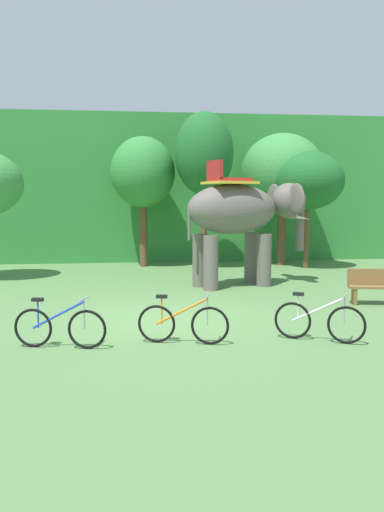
{
  "coord_description": "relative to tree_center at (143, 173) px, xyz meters",
  "views": [
    {
      "loc": [
        -0.78,
        -11.91,
        2.69
      ],
      "look_at": [
        0.85,
        1.0,
        1.3
      ],
      "focal_mm": 38.39,
      "sensor_mm": 36.0,
      "label": 1
    }
  ],
  "objects": [
    {
      "name": "tree_center",
      "position": [
        0.0,
        0.0,
        0.0
      ],
      "size": [
        2.49,
        2.49,
        5.04
      ],
      "color": "brown",
      "rests_on": "ground"
    },
    {
      "name": "foliage_hedge",
      "position": [
        -0.01,
        4.32,
        -0.56
      ],
      "size": [
        36.0,
        6.0,
        6.16
      ],
      "primitive_type": "cube",
      "color": "#338438",
      "rests_on": "ground"
    },
    {
      "name": "tree_center_left",
      "position": [
        5.51,
        -0.17,
        0.03
      ],
      "size": [
        3.27,
        3.27,
        5.21
      ],
      "color": "brown",
      "rests_on": "ground"
    },
    {
      "name": "bike_orange",
      "position": [
        0.28,
        -11.56,
        -3.26
      ],
      "size": [
        1.66,
        0.63,
        0.92
      ],
      "color": "black",
      "rests_on": "ground"
    },
    {
      "name": "tree_left",
      "position": [
        6.17,
        -1.26,
        -0.32
      ],
      "size": [
        2.77,
        2.77,
        4.44
      ],
      "color": "brown",
      "rests_on": "ground"
    },
    {
      "name": "elephant",
      "position": [
        2.8,
        -5.11,
        -1.44
      ],
      "size": [
        4.24,
        2.63,
        3.78
      ],
      "color": "#665E56",
      "rests_on": "ground"
    },
    {
      "name": "tree_far_left",
      "position": [
        2.25,
        -0.97,
        0.66
      ],
      "size": [
        2.19,
        2.19,
        5.88
      ],
      "color": "brown",
      "rests_on": "ground"
    },
    {
      "name": "bike_white",
      "position": [
        2.84,
        -11.71,
        -3.26
      ],
      "size": [
        1.51,
        0.9,
        0.92
      ],
      "color": "black",
      "rests_on": "ground"
    },
    {
      "name": "ground_plane",
      "position": [
        -0.01,
        -9.49,
        -3.64
      ],
      "size": [
        80.0,
        80.0,
        0.0
      ],
      "primitive_type": "plane",
      "color": "#567F47"
    },
    {
      "name": "wooden_bench",
      "position": [
        5.6,
        -8.44,
        -3.16
      ],
      "size": [
        1.55,
        0.72,
        0.89
      ],
      "color": "brown",
      "rests_on": "ground"
    },
    {
      "name": "bike_blue",
      "position": [
        -1.94,
        -11.58,
        -3.26
      ],
      "size": [
        1.67,
        0.59,
        0.92
      ],
      "color": "black",
      "rests_on": "ground"
    }
  ]
}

